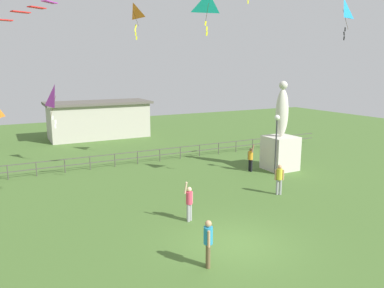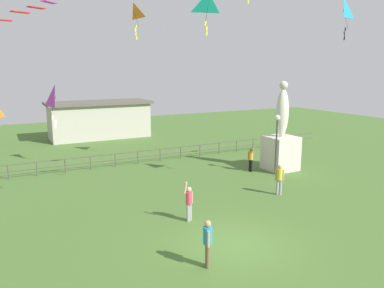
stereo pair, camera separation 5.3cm
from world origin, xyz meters
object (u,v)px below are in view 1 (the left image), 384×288
person_0 (279,178)px  kite_6 (343,10)px  statue_monument (281,144)px  lamppost (277,131)px  person_2 (208,240)px  kite_5 (208,4)px  kite_0 (56,97)px  kite_3 (133,12)px  person_4 (251,158)px  person_3 (189,201)px

person_0 → kite_6: bearing=-24.6°
person_0 → statue_monument: bearing=49.0°
statue_monument → lamppost: 1.81m
person_2 → lamppost: bearing=39.8°
statue_monument → kite_5: (-8.03, -3.90, 7.94)m
person_2 → kite_0: kite_0 is taller
person_2 → kite_0: 10.57m
kite_3 → kite_6: (8.58, -7.36, -0.29)m
lamppost → person_2: lamppost is taller
person_4 → kite_3: size_ratio=0.94×
statue_monument → lamppost: (-1.12, -0.85, 1.14)m
statue_monument → kite_5: bearing=-154.1°
person_0 → kite_3: (-5.97, 6.17, 9.04)m
kite_5 → person_4: bearing=36.6°
statue_monument → lamppost: bearing=-142.8°
person_0 → kite_0: kite_0 is taller
statue_monument → kite_5: size_ratio=3.32×
statue_monument → kite_6: 9.64m
statue_monument → person_2: size_ratio=3.49×
kite_5 → person_0: bearing=-3.1°
person_3 → person_2: bearing=-108.0°
statue_monument → person_4: statue_monument is taller
lamppost → person_2: 12.89m
lamppost → person_3: bearing=-153.4°
lamppost → kite_6: (0.13, -4.48, 6.82)m
statue_monument → person_3: 10.94m
statue_monument → person_0: (-3.60, -4.14, -0.78)m
statue_monument → kite_0: bearing=-179.6°
kite_0 → kite_3: size_ratio=1.06×
lamppost → person_0: 4.55m
person_3 → kite_5: (1.62, 1.21, 8.74)m
statue_monument → kite_3: bearing=168.0°
kite_6 → person_3: bearing=178.5°
lamppost → kite_5: bearing=-156.1°
person_2 → person_4: 12.91m
person_2 → person_4: size_ratio=0.91×
person_4 → kite_5: 11.41m
person_2 → kite_5: 10.50m
kite_0 → person_0: bearing=-20.5°
lamppost → person_4: lamppost is taller
kite_6 → person_2: bearing=-159.7°
person_2 → kite_5: size_ratio=0.95×
kite_0 → kite_3: 6.95m
person_2 → person_3: (1.27, 3.90, -0.04)m
statue_monument → person_0: statue_monument is taller
lamppost → kite_5: size_ratio=2.16×
kite_0 → kite_3: bearing=23.8°
person_2 → person_4: bearing=47.2°
lamppost → person_3: size_ratio=2.07×
statue_monument → person_3: size_ratio=3.17×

